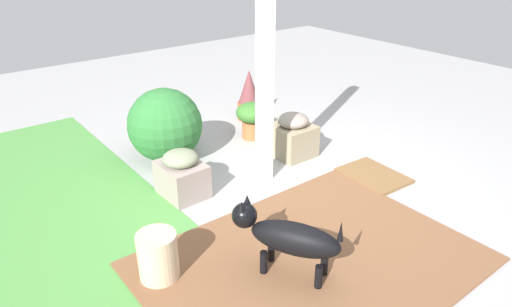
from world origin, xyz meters
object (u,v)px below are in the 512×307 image
at_px(stone_planter_nearest, 292,136).
at_px(terracotta_pot_broad, 253,117).
at_px(round_shrub, 165,125).
at_px(terracotta_pot_spiky, 249,96).
at_px(porch_pillar, 265,62).
at_px(ceramic_urn, 158,257).
at_px(doormat, 374,175).
at_px(stone_planter_mid, 182,174).
at_px(dog, 287,236).

height_order(stone_planter_nearest, terracotta_pot_broad, stone_planter_nearest).
bearing_deg(round_shrub, terracotta_pot_spiky, -74.53).
relative_size(porch_pillar, stone_planter_nearest, 4.89).
relative_size(terracotta_pot_spiky, ceramic_urn, 1.79).
xyz_separation_m(ceramic_urn, doormat, (0.03, -2.40, -0.17)).
height_order(porch_pillar, terracotta_pot_spiky, porch_pillar).
bearing_deg(ceramic_urn, doormat, -89.26).
height_order(terracotta_pot_broad, doormat, terracotta_pot_broad).
height_order(porch_pillar, stone_planter_nearest, porch_pillar).
relative_size(porch_pillar, round_shrub, 3.01).
relative_size(round_shrub, doormat, 1.22).
distance_m(stone_planter_nearest, doormat, 0.96).
height_order(terracotta_pot_spiky, doormat, terracotta_pot_spiky).
height_order(stone_planter_mid, doormat, stone_planter_mid).
distance_m(stone_planter_nearest, stone_planter_mid, 1.38).
xyz_separation_m(stone_planter_mid, round_shrub, (0.76, -0.25, 0.18)).
bearing_deg(terracotta_pot_broad, terracotta_pot_spiky, -33.23).
distance_m(stone_planter_mid, doormat, 1.91).
bearing_deg(round_shrub, doormat, -138.88).
bearing_deg(dog, ceramic_urn, 55.30).
height_order(stone_planter_nearest, stone_planter_mid, stone_planter_nearest).
height_order(porch_pillar, doormat, porch_pillar).
relative_size(porch_pillar, doormat, 3.68).
height_order(dog, ceramic_urn, dog).
height_order(porch_pillar, stone_planter_mid, porch_pillar).
distance_m(terracotta_pot_spiky, doormat, 2.05).
bearing_deg(round_shrub, dog, 174.26).
bearing_deg(porch_pillar, ceramic_urn, 114.56).
bearing_deg(doormat, terracotta_pot_spiky, 0.78).
bearing_deg(porch_pillar, round_shrub, 29.11).
bearing_deg(terracotta_pot_spiky, doormat, -179.22).
xyz_separation_m(stone_planter_nearest, terracotta_pot_spiky, (1.14, -0.28, 0.09)).
bearing_deg(terracotta_pot_broad, stone_planter_mid, 116.03).
xyz_separation_m(stone_planter_nearest, dog, (-1.44, 1.35, 0.10)).
xyz_separation_m(porch_pillar, dog, (-1.20, 0.77, -0.86)).
relative_size(porch_pillar, ceramic_urn, 6.42).
distance_m(round_shrub, doormat, 2.21).
height_order(stone_planter_mid, terracotta_pot_spiky, terracotta_pot_spiky).
relative_size(stone_planter_nearest, dog, 0.63).
distance_m(stone_planter_mid, dog, 1.43).
bearing_deg(stone_planter_nearest, porch_pillar, 111.64).
xyz_separation_m(stone_planter_nearest, ceramic_urn, (-0.92, 2.09, -0.04)).
height_order(terracotta_pot_broad, dog, dog).
relative_size(stone_planter_mid, round_shrub, 0.58).
bearing_deg(ceramic_urn, stone_planter_mid, -37.99).
relative_size(stone_planter_nearest, terracotta_pot_spiky, 0.73).
bearing_deg(stone_planter_nearest, dog, 136.78).
bearing_deg(dog, porch_pillar, -32.50).
relative_size(terracotta_pot_spiky, dog, 0.87).
distance_m(terracotta_pot_spiky, ceramic_urn, 3.14).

